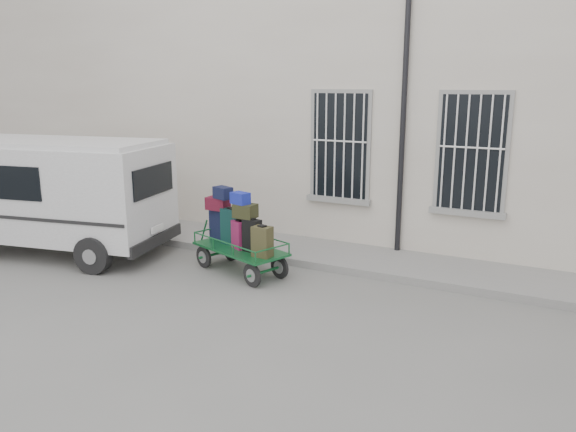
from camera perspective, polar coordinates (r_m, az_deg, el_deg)
The scene contains 5 objects.
ground at distance 9.77m, azimuth 0.64°, elevation -7.97°, with size 80.00×80.00×0.00m, color slate.
building at distance 14.25m, azimuth 10.78°, elevation 10.89°, with size 24.00×5.15×6.00m.
sidewalk at distance 11.65m, azimuth 5.50°, elevation -4.09°, with size 24.00×1.70×0.15m, color gray.
luggage_cart at distance 10.72m, azimuth -5.13°, elevation -1.67°, with size 2.29×1.47×1.61m.
van at distance 12.77m, azimuth -22.71°, elevation 2.53°, with size 5.08×2.87×2.42m.
Camera 1 is at (4.05, -8.15, 3.55)m, focal length 35.00 mm.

